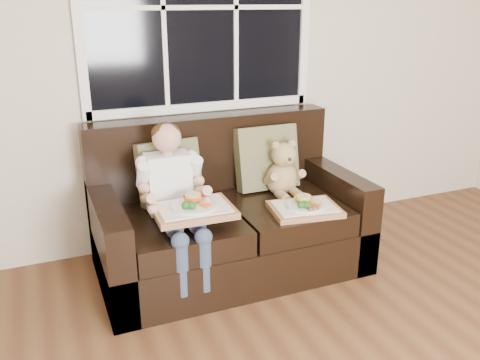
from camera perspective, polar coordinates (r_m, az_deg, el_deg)
name	(u,v)px	position (r m, az deg, el deg)	size (l,w,h in m)	color
window_back	(200,7)	(3.52, -4.54, 18.76)	(1.62, 0.04, 1.37)	black
loveseat	(227,221)	(3.38, -1.48, -4.68)	(1.70, 0.92, 0.96)	black
pillow_left	(169,172)	(3.30, -7.95, 0.90)	(0.42, 0.23, 0.42)	olive
pillow_right	(267,158)	(3.52, 3.00, 2.53)	(0.44, 0.20, 0.45)	olive
child	(173,188)	(3.04, -7.54, -0.86)	(0.39, 0.60, 0.87)	white
teddy_bear	(283,172)	(3.42, 4.86, 0.90)	(0.23, 0.29, 0.39)	tan
tray_left	(193,209)	(2.91, -5.25, -3.21)	(0.46, 0.36, 0.10)	#996F45
tray_right	(305,208)	(3.18, 7.28, -3.09)	(0.46, 0.38, 0.10)	#996F45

